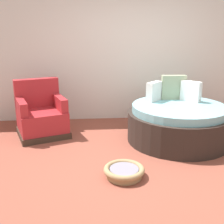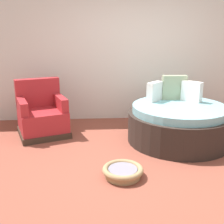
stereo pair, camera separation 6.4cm
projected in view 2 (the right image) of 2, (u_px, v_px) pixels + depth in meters
ground_plane at (148, 164)px, 3.81m from camera, size 8.00×8.00×0.02m
back_wall at (130, 53)px, 5.51m from camera, size 8.00×0.12×2.65m
round_daybed at (178, 123)px, 4.54m from camera, size 1.64×1.64×1.01m
red_armchair at (42, 116)px, 4.84m from camera, size 1.03×1.03×0.94m
pet_basket at (123, 171)px, 3.45m from camera, size 0.51×0.51×0.13m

